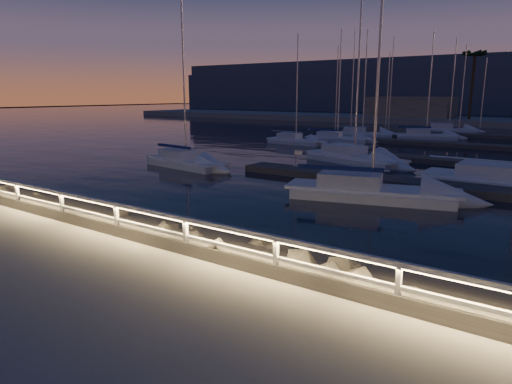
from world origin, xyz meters
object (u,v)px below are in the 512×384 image
guard_rail (241,239)px  sailboat_m (447,129)px  sailboat_a (185,161)px  sailboat_h (512,181)px  sailboat_f (352,157)px  sailboat_b (367,190)px  sailboat_j (336,138)px  sailboat_i (424,135)px  sailboat_n (361,134)px  sailboat_e (295,140)px

guard_rail → sailboat_m: sailboat_m is taller
sailboat_a → sailboat_h: sailboat_h is taller
guard_rail → sailboat_f: size_ratio=3.14×
sailboat_b → sailboat_h: bearing=35.0°
guard_rail → sailboat_m: 55.42m
sailboat_j → sailboat_m: bearing=59.7°
guard_rail → sailboat_i: (-7.42, 44.42, -0.94)m
guard_rail → sailboat_h: bearing=77.3°
sailboat_h → sailboat_i: (-11.61, 25.82, -0.03)m
sailboat_i → sailboat_n: 7.07m
sailboat_a → sailboat_h: (19.74, 4.47, 0.02)m
sailboat_i → sailboat_f: bearing=-109.9°
sailboat_b → sailboat_h: size_ratio=0.85×
sailboat_h → sailboat_n: bearing=128.8°
sailboat_j → sailboat_a: bearing=-103.0°
sailboat_e → sailboat_n: (2.51, 11.19, 0.01)m
sailboat_a → sailboat_j: 21.87m
sailboat_e → sailboat_f: size_ratio=0.77×
sailboat_f → sailboat_m: 32.29m
guard_rail → sailboat_m: bearing=97.6°
sailboat_e → sailboat_m: bearing=71.1°
sailboat_h → sailboat_j: bearing=138.1°
sailboat_e → sailboat_j: sailboat_j is taller
guard_rail → sailboat_i: 45.05m
guard_rail → sailboat_h: sailboat_h is taller
sailboat_j → sailboat_e: bearing=-127.6°
sailboat_j → sailboat_n: size_ratio=0.95×
sailboat_i → sailboat_m: size_ratio=0.98×
sailboat_f → sailboat_m: sailboat_f is taller
sailboat_i → sailboat_m: sailboat_m is taller
guard_rail → sailboat_e: (-16.77, 31.40, -0.97)m
sailboat_e → sailboat_h: size_ratio=0.66×
sailboat_m → sailboat_b: bearing=-104.3°
sailboat_f → sailboat_j: sailboat_f is taller
sailboat_a → sailboat_n: size_ratio=0.98×
guard_rail → sailboat_h: 19.09m
sailboat_f → sailboat_i: sailboat_f is taller
sailboat_f → sailboat_j: bearing=139.3°
sailboat_f → sailboat_e: bearing=158.4°
sailboat_n → sailboat_i: bearing=-6.3°
sailboat_h → sailboat_m: 38.10m
sailboat_h → sailboat_f: bearing=161.0°
sailboat_i → sailboat_n: (-6.83, -1.83, -0.01)m
sailboat_a → sailboat_n: 28.49m
sailboat_e → sailboat_i: (9.34, 13.02, 0.02)m
sailboat_m → sailboat_a: bearing=-123.6°
sailboat_b → sailboat_j: 27.35m
guard_rail → sailboat_h: size_ratio=2.70×
guard_rail → sailboat_n: bearing=108.5°
sailboat_m → guard_rail: bearing=-104.6°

